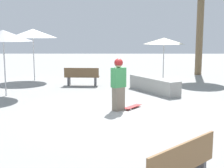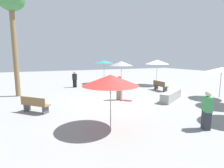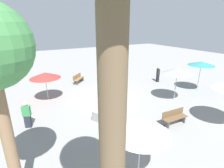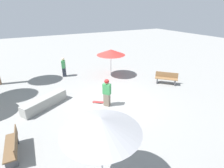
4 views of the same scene
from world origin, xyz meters
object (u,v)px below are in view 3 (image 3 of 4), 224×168
at_px(shade_umbrella_teal, 201,64).
at_px(bystander_watching, 158,74).
at_px(shade_umbrella_red, 45,75).
at_px(skater_main, 110,89).
at_px(skateboard, 107,102).
at_px(bench_near, 78,79).
at_px(bench_far, 174,117).
at_px(shade_umbrella_grey, 177,71).
at_px(concrete_ledge, 114,120).
at_px(bystander_far, 27,115).
at_px(shade_umbrella_cream, 141,130).
at_px(palm_tree_far_back, 116,13).

relative_size(shade_umbrella_teal, bystander_watching, 1.67).
distance_m(shade_umbrella_teal, shade_umbrella_red, 12.67).
bearing_deg(shade_umbrella_red, skater_main, 59.42).
bearing_deg(shade_umbrella_teal, skateboard, -101.19).
height_order(skateboard, bench_near, bench_near).
bearing_deg(bystander_watching, skater_main, -47.37).
bearing_deg(skateboard, shade_umbrella_teal, 115.10).
bearing_deg(shade_umbrella_teal, bench_far, -64.67).
distance_m(shade_umbrella_grey, shade_umbrella_teal, 3.40).
bearing_deg(bench_far, shade_umbrella_teal, -152.00).
relative_size(concrete_ledge, shade_umbrella_red, 1.18).
relative_size(concrete_ledge, shade_umbrella_teal, 1.03).
xyz_separation_m(bench_near, bystander_watching, (3.58, 7.14, 0.35)).
bearing_deg(bystander_far, skateboard, 31.76).
bearing_deg(bench_near, shade_umbrella_cream, 37.56).
bearing_deg(bystander_far, shade_umbrella_red, 88.54).
xyz_separation_m(skater_main, bench_far, (4.77, 1.64, -0.46)).
bearing_deg(skater_main, bystander_far, -27.20).
distance_m(bench_near, palm_tree_far_back, 8.03).
bearing_deg(palm_tree_far_back, bystander_watching, 25.19).
relative_size(bench_near, shade_umbrella_teal, 0.56).
height_order(shade_umbrella_cream, bystander_watching, shade_umbrella_cream).
relative_size(skateboard, shade_umbrella_cream, 0.35).
height_order(bench_near, bystander_watching, bystander_watching).
distance_m(bench_near, shade_umbrella_teal, 11.26).
height_order(bench_near, bench_far, same).
height_order(palm_tree_far_back, bystander_far, palm_tree_far_back).
relative_size(bench_far, bystander_far, 1.04).
height_order(palm_tree_far_back, bystander_watching, palm_tree_far_back).
height_order(shade_umbrella_red, palm_tree_far_back, palm_tree_far_back).
distance_m(shade_umbrella_grey, shade_umbrella_red, 9.79).
bearing_deg(bench_far, shade_umbrella_grey, -135.36).
relative_size(shade_umbrella_teal, palm_tree_far_back, 0.32).
distance_m(bench_far, shade_umbrella_teal, 7.01).
distance_m(shade_umbrella_red, bystander_watching, 10.66).
height_order(bench_near, shade_umbrella_cream, shade_umbrella_cream).
relative_size(skateboard, palm_tree_far_back, 0.10).
distance_m(bench_near, shade_umbrella_cream, 12.17).
bearing_deg(palm_tree_far_back, bystander_far, -53.71).
relative_size(skateboard, bench_far, 0.47).
relative_size(shade_umbrella_grey, shade_umbrella_red, 1.12).
height_order(shade_umbrella_grey, palm_tree_far_back, palm_tree_far_back).
xyz_separation_m(shade_umbrella_teal, shade_umbrella_red, (-4.36, -11.89, -0.45)).
distance_m(skater_main, bystander_far, 5.92).
bearing_deg(bench_far, bystander_far, -24.31).
xyz_separation_m(skater_main, skateboard, (0.28, -0.46, -0.82)).
xyz_separation_m(shade_umbrella_grey, bystander_watching, (-4.01, 2.04, -1.54)).
bearing_deg(shade_umbrella_teal, shade_umbrella_red, -110.15).
distance_m(skater_main, concrete_ledge, 3.54).
xyz_separation_m(shade_umbrella_grey, palm_tree_far_back, (-8.73, -0.18, 4.35)).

